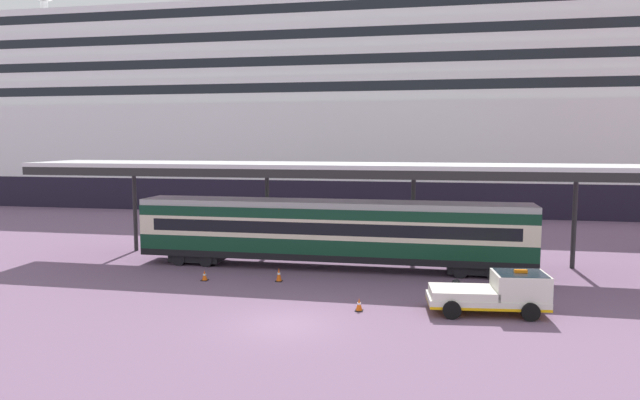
# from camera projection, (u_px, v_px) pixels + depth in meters

# --- Properties ---
(ground_plane) EXTENTS (400.00, 400.00, 0.00)m
(ground_plane) POSITION_uv_depth(u_px,v_px,m) (286.00, 324.00, 23.94)
(ground_plane) COLOR slate
(cruise_ship) EXTENTS (130.76, 24.89, 32.33)m
(cruise_ship) POSITION_uv_depth(u_px,v_px,m) (308.00, 116.00, 71.25)
(cruise_ship) COLOR black
(cruise_ship) RESTS_ON ground
(platform_canopy) EXTENTS (38.43, 5.33, 6.34)m
(platform_canopy) POSITION_uv_depth(u_px,v_px,m) (332.00, 168.00, 34.18)
(platform_canopy) COLOR silver
(platform_canopy) RESTS_ON ground
(train_carriage) EXTENTS (23.58, 2.81, 4.11)m
(train_carriage) POSITION_uv_depth(u_px,v_px,m) (331.00, 231.00, 34.18)
(train_carriage) COLOR black
(train_carriage) RESTS_ON ground
(service_truck) EXTENTS (5.38, 2.67, 2.02)m
(service_truck) POSITION_uv_depth(u_px,v_px,m) (498.00, 292.00, 25.31)
(service_truck) COLOR silver
(service_truck) RESTS_ON ground
(traffic_cone_near) EXTENTS (0.36, 0.36, 0.77)m
(traffic_cone_near) POSITION_uv_depth(u_px,v_px,m) (279.00, 275.00, 31.12)
(traffic_cone_near) COLOR black
(traffic_cone_near) RESTS_ON ground
(traffic_cone_mid) EXTENTS (0.36, 0.36, 0.60)m
(traffic_cone_mid) POSITION_uv_depth(u_px,v_px,m) (359.00, 305.00, 25.73)
(traffic_cone_mid) COLOR black
(traffic_cone_mid) RESTS_ON ground
(traffic_cone_far) EXTENTS (0.36, 0.36, 0.59)m
(traffic_cone_far) POSITION_uv_depth(u_px,v_px,m) (205.00, 275.00, 31.31)
(traffic_cone_far) COLOR black
(traffic_cone_far) RESTS_ON ground
(quay_bollard) EXTENTS (0.48, 0.48, 0.96)m
(quay_bollard) POSITION_uv_depth(u_px,v_px,m) (456.00, 288.00, 27.80)
(quay_bollard) COLOR black
(quay_bollard) RESTS_ON ground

